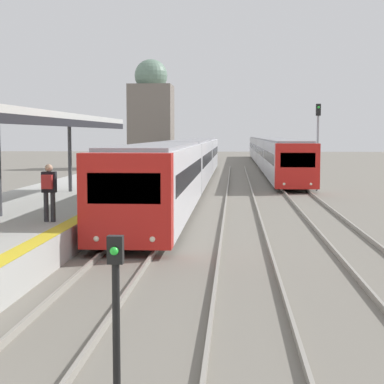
# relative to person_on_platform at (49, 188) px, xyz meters

# --- Properties ---
(person_on_platform) EXTENTS (0.40, 0.40, 1.66)m
(person_on_platform) POSITION_rel_person_on_platform_xyz_m (0.00, 0.00, 0.00)
(person_on_platform) COLOR #2D2D33
(person_on_platform) RESTS_ON station_platform
(train_near) EXTENTS (2.56, 47.36, 2.99)m
(train_near) POSITION_rel_person_on_platform_xyz_m (2.37, 22.58, -0.18)
(train_near) COLOR red
(train_near) RESTS_ON ground_plane
(train_far) EXTENTS (2.53, 61.21, 2.98)m
(train_far) POSITION_rel_person_on_platform_xyz_m (8.89, 49.04, -0.19)
(train_far) COLOR red
(train_far) RESTS_ON ground_plane
(signal_post_near) EXTENTS (0.20, 0.21, 2.10)m
(signal_post_near) POSITION_rel_person_on_platform_xyz_m (3.81, -10.08, -0.56)
(signal_post_near) COLOR black
(signal_post_near) RESTS_ON ground_plane
(signal_mast_far) EXTENTS (0.28, 0.29, 5.18)m
(signal_mast_far) POSITION_rel_person_on_platform_xyz_m (10.28, 20.68, 1.40)
(signal_mast_far) COLOR gray
(signal_mast_far) RESTS_ON ground_plane
(distant_domed_building) EXTENTS (4.27, 4.27, 10.81)m
(distant_domed_building) POSITION_rel_person_on_platform_xyz_m (-3.02, 46.14, 3.24)
(distant_domed_building) COLOR slate
(distant_domed_building) RESTS_ON ground_plane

